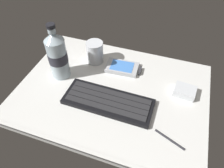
% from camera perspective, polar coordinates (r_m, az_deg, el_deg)
% --- Properties ---
extents(ground_plane, '(0.64, 0.48, 0.03)m').
position_cam_1_polar(ground_plane, '(0.74, -0.06, -2.27)').
color(ground_plane, silver).
extents(keyboard, '(0.29, 0.11, 0.02)m').
position_cam_1_polar(keyboard, '(0.69, -1.04, -4.69)').
color(keyboard, black).
rests_on(keyboard, ground_plane).
extents(handheld_device, '(0.13, 0.08, 0.02)m').
position_cam_1_polar(handheld_device, '(0.80, 3.14, 4.38)').
color(handheld_device, '#B7BABF').
rests_on(handheld_device, ground_plane).
extents(juice_cup, '(0.06, 0.06, 0.09)m').
position_cam_1_polar(juice_cup, '(0.82, -4.60, 8.33)').
color(juice_cup, silver).
rests_on(juice_cup, ground_plane).
extents(water_bottle, '(0.07, 0.07, 0.21)m').
position_cam_1_polar(water_bottle, '(0.75, -14.46, 7.52)').
color(water_bottle, silver).
rests_on(water_bottle, ground_plane).
extents(charger_block, '(0.08, 0.06, 0.02)m').
position_cam_1_polar(charger_block, '(0.75, 18.97, -1.83)').
color(charger_block, silver).
rests_on(charger_block, ground_plane).
extents(stylus_pen, '(0.09, 0.04, 0.01)m').
position_cam_1_polar(stylus_pen, '(0.64, 15.26, -14.06)').
color(stylus_pen, '#26262B').
rests_on(stylus_pen, ground_plane).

